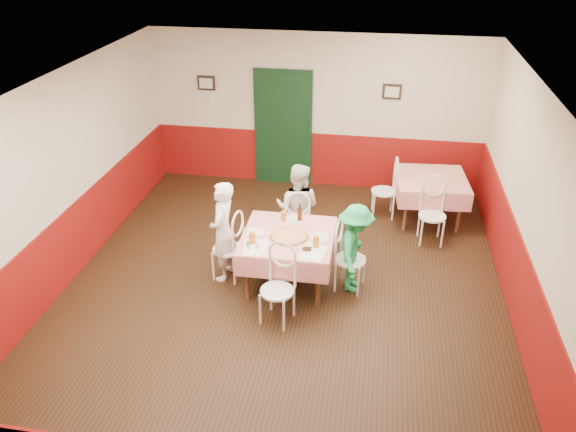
% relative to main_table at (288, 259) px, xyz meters
% --- Properties ---
extents(floor, '(7.00, 7.00, 0.00)m').
position_rel_main_table_xyz_m(floor, '(-0.03, -0.22, -0.38)').
color(floor, black).
rests_on(floor, ground).
extents(ceiling, '(7.00, 7.00, 0.00)m').
position_rel_main_table_xyz_m(ceiling, '(-0.03, -0.22, 2.42)').
color(ceiling, white).
rests_on(ceiling, back_wall).
extents(back_wall, '(6.00, 0.10, 2.80)m').
position_rel_main_table_xyz_m(back_wall, '(-0.03, 3.28, 1.02)').
color(back_wall, beige).
rests_on(back_wall, ground).
extents(front_wall, '(6.00, 0.10, 2.80)m').
position_rel_main_table_xyz_m(front_wall, '(-0.03, -3.72, 1.02)').
color(front_wall, beige).
rests_on(front_wall, ground).
extents(left_wall, '(0.10, 7.00, 2.80)m').
position_rel_main_table_xyz_m(left_wall, '(-3.03, -0.22, 1.02)').
color(left_wall, beige).
rests_on(left_wall, ground).
extents(right_wall, '(0.10, 7.00, 2.80)m').
position_rel_main_table_xyz_m(right_wall, '(2.97, -0.22, 1.02)').
color(right_wall, beige).
rests_on(right_wall, ground).
extents(wainscot_back, '(6.00, 0.03, 1.00)m').
position_rel_main_table_xyz_m(wainscot_back, '(-0.03, 3.27, 0.12)').
color(wainscot_back, maroon).
rests_on(wainscot_back, ground).
extents(wainscot_left, '(0.03, 7.00, 1.00)m').
position_rel_main_table_xyz_m(wainscot_left, '(-3.02, -0.22, 0.12)').
color(wainscot_left, maroon).
rests_on(wainscot_left, ground).
extents(wainscot_right, '(0.03, 7.00, 1.00)m').
position_rel_main_table_xyz_m(wainscot_right, '(2.95, -0.22, 0.12)').
color(wainscot_right, maroon).
rests_on(wainscot_right, ground).
extents(door, '(0.96, 0.06, 2.10)m').
position_rel_main_table_xyz_m(door, '(-0.63, 3.23, 0.68)').
color(door, black).
rests_on(door, ground).
extents(picture_left, '(0.32, 0.03, 0.26)m').
position_rel_main_table_xyz_m(picture_left, '(-2.03, 3.23, 1.48)').
color(picture_left, black).
rests_on(picture_left, back_wall).
extents(picture_right, '(0.32, 0.03, 0.26)m').
position_rel_main_table_xyz_m(picture_right, '(1.27, 3.23, 1.48)').
color(picture_right, black).
rests_on(picture_right, back_wall).
extents(thermostat, '(0.10, 0.03, 0.10)m').
position_rel_main_table_xyz_m(thermostat, '(-1.93, 3.23, 1.12)').
color(thermostat, white).
rests_on(thermostat, back_wall).
extents(main_table, '(1.23, 1.23, 0.77)m').
position_rel_main_table_xyz_m(main_table, '(0.00, 0.00, 0.00)').
color(main_table, red).
rests_on(main_table, ground).
extents(second_table, '(1.21, 1.21, 0.77)m').
position_rel_main_table_xyz_m(second_table, '(2.01, 2.19, 0.00)').
color(second_table, red).
rests_on(second_table, ground).
extents(chair_left, '(0.49, 0.49, 0.90)m').
position_rel_main_table_xyz_m(chair_left, '(-0.85, -0.01, 0.08)').
color(chair_left, white).
rests_on(chair_left, ground).
extents(chair_right, '(0.48, 0.48, 0.90)m').
position_rel_main_table_xyz_m(chair_right, '(0.85, 0.01, 0.08)').
color(chair_right, white).
rests_on(chair_right, ground).
extents(chair_far, '(0.49, 0.49, 0.90)m').
position_rel_main_table_xyz_m(chair_far, '(-0.01, 0.85, 0.08)').
color(chair_far, white).
rests_on(chair_far, ground).
extents(chair_near, '(0.51, 0.51, 0.90)m').
position_rel_main_table_xyz_m(chair_near, '(0.01, -0.85, 0.08)').
color(chair_near, white).
rests_on(chair_near, ground).
extents(chair_second_a, '(0.45, 0.45, 0.90)m').
position_rel_main_table_xyz_m(chair_second_a, '(1.26, 2.19, 0.08)').
color(chair_second_a, white).
rests_on(chair_second_a, ground).
extents(chair_second_b, '(0.45, 0.45, 0.90)m').
position_rel_main_table_xyz_m(chair_second_b, '(2.01, 1.44, 0.08)').
color(chair_second_b, white).
rests_on(chair_second_b, ground).
extents(pizza, '(0.49, 0.49, 0.03)m').
position_rel_main_table_xyz_m(pizza, '(0.02, -0.04, 0.40)').
color(pizza, '#B74723').
rests_on(pizza, main_table).
extents(plate_left, '(0.25, 0.25, 0.01)m').
position_rel_main_table_xyz_m(plate_left, '(-0.44, -0.02, 0.39)').
color(plate_left, white).
rests_on(plate_left, main_table).
extents(plate_right, '(0.25, 0.25, 0.01)m').
position_rel_main_table_xyz_m(plate_right, '(0.43, -0.00, 0.39)').
color(plate_right, white).
rests_on(plate_right, main_table).
extents(plate_far, '(0.25, 0.25, 0.01)m').
position_rel_main_table_xyz_m(plate_far, '(0.01, 0.43, 0.39)').
color(plate_far, white).
rests_on(plate_far, main_table).
extents(glass_a, '(0.08, 0.08, 0.15)m').
position_rel_main_table_xyz_m(glass_a, '(-0.42, -0.28, 0.46)').
color(glass_a, '#BF7219').
rests_on(glass_a, main_table).
extents(glass_b, '(0.08, 0.08, 0.15)m').
position_rel_main_table_xyz_m(glass_b, '(0.41, -0.23, 0.46)').
color(glass_b, '#BF7219').
rests_on(glass_b, main_table).
extents(glass_c, '(0.08, 0.08, 0.14)m').
position_rel_main_table_xyz_m(glass_c, '(-0.13, 0.39, 0.46)').
color(glass_c, '#BF7219').
rests_on(glass_c, main_table).
extents(beer_bottle, '(0.07, 0.07, 0.24)m').
position_rel_main_table_xyz_m(beer_bottle, '(0.09, 0.41, 0.51)').
color(beer_bottle, '#381C0A').
rests_on(beer_bottle, main_table).
extents(shaker_a, '(0.04, 0.04, 0.09)m').
position_rel_main_table_xyz_m(shaker_a, '(-0.43, -0.44, 0.43)').
color(shaker_a, silver).
rests_on(shaker_a, main_table).
extents(shaker_b, '(0.04, 0.04, 0.09)m').
position_rel_main_table_xyz_m(shaker_b, '(-0.33, -0.44, 0.43)').
color(shaker_b, silver).
rests_on(shaker_b, main_table).
extents(shaker_c, '(0.04, 0.04, 0.09)m').
position_rel_main_table_xyz_m(shaker_c, '(-0.46, -0.38, 0.43)').
color(shaker_c, '#B23319').
rests_on(shaker_c, main_table).
extents(menu_left, '(0.35, 0.44, 0.00)m').
position_rel_main_table_xyz_m(menu_left, '(-0.37, -0.38, 0.39)').
color(menu_left, white).
rests_on(menu_left, main_table).
extents(menu_right, '(0.37, 0.45, 0.00)m').
position_rel_main_table_xyz_m(menu_right, '(0.39, -0.38, 0.39)').
color(menu_right, white).
rests_on(menu_right, main_table).
extents(wallet, '(0.11, 0.09, 0.02)m').
position_rel_main_table_xyz_m(wallet, '(0.30, -0.33, 0.40)').
color(wallet, black).
rests_on(wallet, main_table).
extents(diner_left, '(0.38, 0.55, 1.46)m').
position_rel_main_table_xyz_m(diner_left, '(-0.90, -0.01, 0.35)').
color(diner_left, gray).
rests_on(diner_left, ground).
extents(diner_far, '(0.74, 0.61, 1.40)m').
position_rel_main_table_xyz_m(diner_far, '(-0.01, 0.90, 0.32)').
color(diner_far, gray).
rests_on(diner_far, ground).
extents(diner_right, '(0.51, 0.84, 1.27)m').
position_rel_main_table_xyz_m(diner_right, '(0.90, 0.01, 0.26)').
color(diner_right, gray).
rests_on(diner_right, ground).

